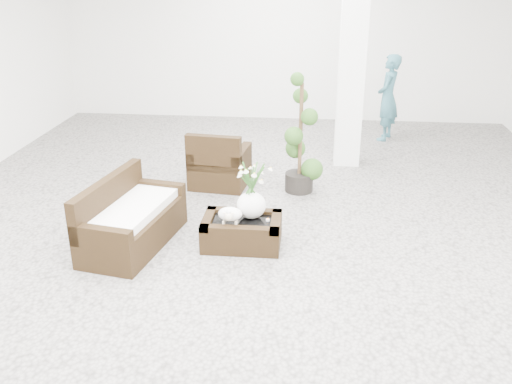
# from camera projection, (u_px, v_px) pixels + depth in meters

# --- Properties ---
(ground) EXTENTS (11.00, 11.00, 0.00)m
(ground) POSITION_uv_depth(u_px,v_px,m) (257.00, 236.00, 6.79)
(ground) COLOR gray
(ground) RESTS_ON ground
(column) EXTENTS (0.40, 0.40, 3.50)m
(column) POSITION_uv_depth(u_px,v_px,m) (353.00, 55.00, 8.58)
(column) COLOR white
(column) RESTS_ON ground
(coffee_table) EXTENTS (0.90, 0.60, 0.31)m
(coffee_table) POSITION_uv_depth(u_px,v_px,m) (242.00, 233.00, 6.52)
(coffee_table) COLOR black
(coffee_table) RESTS_ON ground
(sheep_figurine) EXTENTS (0.28, 0.23, 0.21)m
(sheep_figurine) POSITION_uv_depth(u_px,v_px,m) (230.00, 216.00, 6.34)
(sheep_figurine) COLOR white
(sheep_figurine) RESTS_ON coffee_table
(planter_narcissus) EXTENTS (0.44, 0.44, 0.80)m
(planter_narcissus) POSITION_uv_depth(u_px,v_px,m) (251.00, 186.00, 6.39)
(planter_narcissus) COLOR white
(planter_narcissus) RESTS_ON coffee_table
(tealight) EXTENTS (0.04, 0.04, 0.03)m
(tealight) POSITION_uv_depth(u_px,v_px,m) (268.00, 220.00, 6.44)
(tealight) COLOR white
(tealight) RESTS_ON coffee_table
(armchair) EXTENTS (0.87, 0.85, 0.85)m
(armchair) POSITION_uv_depth(u_px,v_px,m) (220.00, 157.00, 8.19)
(armchair) COLOR black
(armchair) RESTS_ON ground
(loveseat) EXTENTS (0.97, 1.59, 0.79)m
(loveseat) POSITION_uv_depth(u_px,v_px,m) (132.00, 213.00, 6.45)
(loveseat) COLOR black
(loveseat) RESTS_ON ground
(topiary) EXTENTS (0.45, 0.45, 1.68)m
(topiary) POSITION_uv_depth(u_px,v_px,m) (300.00, 135.00, 7.80)
(topiary) COLOR #254716
(topiary) RESTS_ON ground
(shopper) EXTENTS (0.55, 0.66, 1.56)m
(shopper) POSITION_uv_depth(u_px,v_px,m) (388.00, 98.00, 10.16)
(shopper) COLOR #336571
(shopper) RESTS_ON ground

